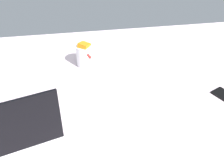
{
  "coord_description": "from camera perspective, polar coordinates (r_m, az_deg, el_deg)",
  "views": [
    {
      "loc": [
        12.68,
        86.2,
        91.39
      ],
      "look_at": [
        -1.89,
        -3.81,
        24.0
      ],
      "focal_mm": 42.47,
      "sensor_mm": 36.0,
      "label": 1
    }
  ],
  "objects": [
    {
      "name": "snack_cup",
      "position": [
        1.35,
        -5.81,
        6.29
      ],
      "size": [
        9.0,
        10.17,
        13.39
      ],
      "color": "silver",
      "rests_on": "bed_mattress"
    },
    {
      "name": "bed_mattress",
      "position": [
        1.2,
        -0.6,
        -6.93
      ],
      "size": [
        180.0,
        140.0,
        18.0
      ],
      "primitive_type": "cube",
      "color": "silver",
      "rests_on": "ground"
    },
    {
      "name": "laptop",
      "position": [
        1.02,
        -20.82,
        -9.24
      ],
      "size": [
        37.99,
        31.07,
        23.0
      ],
      "rotation": [
        0.0,
        0.0,
        0.27
      ],
      "color": "silver",
      "rests_on": "bed_mattress"
    }
  ]
}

